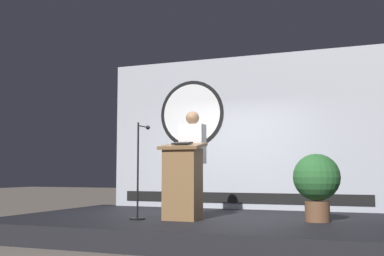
{
  "coord_description": "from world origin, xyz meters",
  "views": [
    {
      "loc": [
        2.52,
        -7.36,
        1.03
      ],
      "look_at": [
        -0.24,
        -0.18,
        1.73
      ],
      "focal_mm": 44.72,
      "sensor_mm": 36.0,
      "label": 1
    }
  ],
  "objects": [
    {
      "name": "microphone_stand",
      "position": [
        -0.93,
        -0.68,
        0.82
      ],
      "size": [
        0.24,
        0.49,
        1.5
      ],
      "color": "black",
      "rests_on": "stage_platform"
    },
    {
      "name": "stage_platform",
      "position": [
        0.0,
        0.0,
        0.15
      ],
      "size": [
        6.4,
        4.0,
        0.3
      ],
      "primitive_type": "cube",
      "color": "black",
      "rests_on": "ground"
    },
    {
      "name": "ground_plane",
      "position": [
        0.0,
        0.0,
        0.0
      ],
      "size": [
        40.0,
        40.0,
        0.0
      ],
      "primitive_type": "plane",
      "color": "#6B6056"
    },
    {
      "name": "speaker_person",
      "position": [
        -0.26,
        -0.1,
        1.18
      ],
      "size": [
        0.4,
        0.26,
        1.72
      ],
      "color": "black",
      "rests_on": "stage_platform"
    },
    {
      "name": "podium",
      "position": [
        -0.24,
        -0.58,
        0.89
      ],
      "size": [
        0.64,
        0.5,
        1.19
      ],
      "color": "olive",
      "rests_on": "stage_platform"
    },
    {
      "name": "potted_plant",
      "position": [
        1.7,
        -0.1,
        0.9
      ],
      "size": [
        0.69,
        0.69,
        0.99
      ],
      "color": "brown",
      "rests_on": "stage_platform"
    },
    {
      "name": "banner_display",
      "position": [
        -0.03,
        1.85,
        1.82
      ],
      "size": [
        5.53,
        0.12,
        3.04
      ],
      "color": "#B2B7C1",
      "rests_on": "stage_platform"
    }
  ]
}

